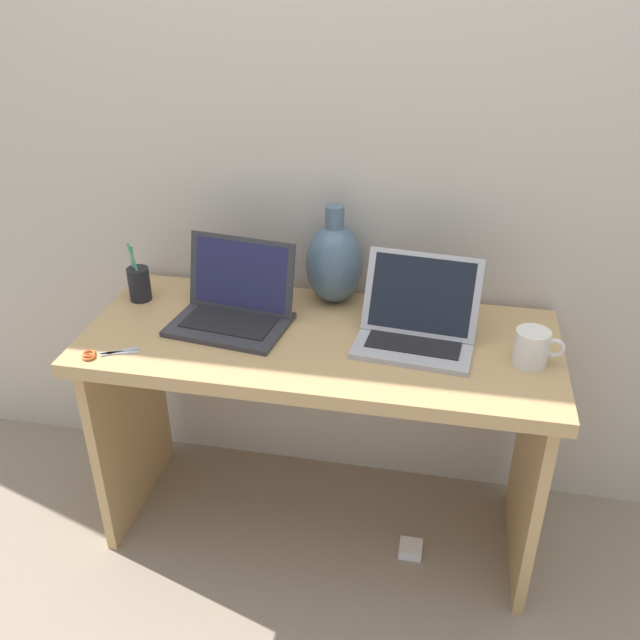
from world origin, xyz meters
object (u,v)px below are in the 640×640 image
Objects in this scene: laptop_right at (418,320)px; power_brick at (411,549)px; green_vase at (334,263)px; pen_cup at (139,283)px; scissors at (100,354)px; coffee_mug at (532,347)px; laptop_left at (235,301)px.

laptop_right reaches higher than power_brick.
laptop_right is 0.33m from green_vase.
laptop_right is 1.11× the size of green_vase.
laptop_right reaches higher than pen_cup.
laptop_right is at bearing 109.37° from power_brick.
scissors is (0.03, -0.32, -0.05)m from pen_cup.
pen_cup is 2.70× the size of power_brick.
pen_cup is at bearing -169.44° from green_vase.
laptop_right is at bearing -34.61° from green_vase.
power_brick is (-0.26, -0.04, -0.74)m from coffee_mug.
green_vase is at bearing 145.39° from laptop_right.
scissors is 1.10m from power_brick.
pen_cup is at bearing 168.58° from laptop_left.
laptop_right is 2.30× the size of scissors.
pen_cup is at bearing 174.95° from laptop_right.
coffee_mug is 0.67× the size of pen_cup.
laptop_right reaches higher than scissors.
coffee_mug reaches higher than power_brick.
pen_cup is at bearing 172.81° from coffee_mug.
green_vase is at bearing 136.33° from power_brick.
scissors is at bearing -85.33° from pen_cup.
scissors reaches higher than power_brick.
green_vase is 0.71m from scissors.
green_vase reaches higher than pen_cup.
laptop_left is at bearing 40.97° from scissors.
pen_cup reaches higher than scissors.
scissors is 2.06× the size of power_brick.
green_vase is at bearing 37.94° from scissors.
scissors is at bearing -170.88° from coffee_mug.
laptop_left reaches higher than coffee_mug.
power_brick is at bearing -172.16° from coffee_mug.
green_vase is (0.25, 0.17, 0.06)m from laptop_left.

